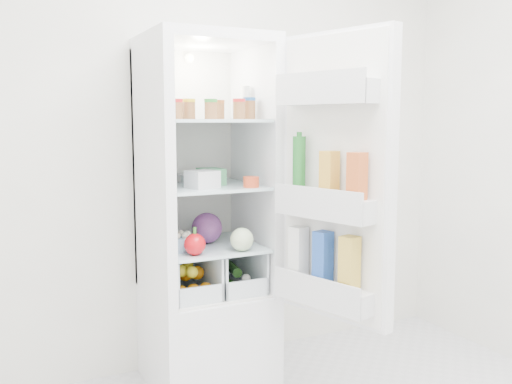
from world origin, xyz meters
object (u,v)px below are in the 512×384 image
mushroom_bowl (181,244)px  fridge_door (333,185)px  red_cabbage (207,228)px  refrigerator (203,258)px

mushroom_bowl → fridge_door: (0.55, -0.49, 0.31)m
red_cabbage → fridge_door: size_ratio=0.12×
mushroom_bowl → red_cabbage: bearing=30.8°
refrigerator → mushroom_bowl: 0.24m
refrigerator → mushroom_bowl: (-0.17, -0.13, 0.12)m
red_cabbage → mushroom_bowl: 0.21m
red_cabbage → fridge_door: fridge_door is taller
red_cabbage → mushroom_bowl: (-0.18, -0.10, -0.05)m
mushroom_bowl → fridge_door: fridge_door is taller
red_cabbage → fridge_door: (0.38, -0.60, 0.27)m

